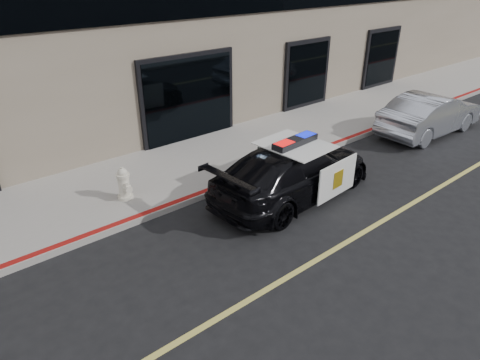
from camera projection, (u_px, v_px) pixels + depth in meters
ground at (391, 216)px, 10.06m from camera, size 120.00×120.00×0.00m
sidewalk_n at (247, 147)px, 13.64m from camera, size 60.00×3.50×0.15m
police_car at (293, 171)px, 10.65m from camera, size 2.66×5.06×1.56m
silver_sedan at (430, 114)px, 14.62m from camera, size 1.77×4.39×1.41m
fire_hydrant at (124, 184)px, 10.34m from camera, size 0.38×0.52×0.83m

